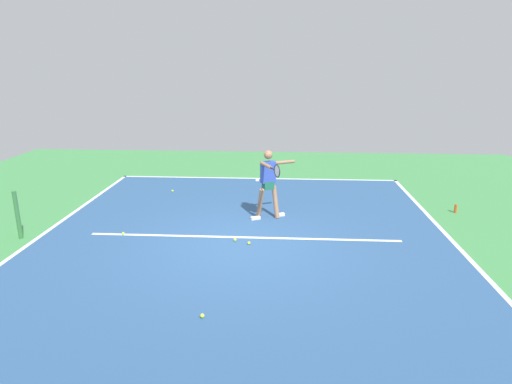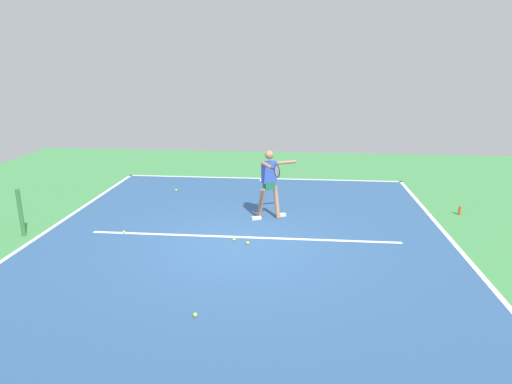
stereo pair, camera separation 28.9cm
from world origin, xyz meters
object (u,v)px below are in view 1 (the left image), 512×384
Objects in this scene: tennis_ball_centre_court at (235,240)px; tennis_ball_near_player at (123,234)px; tennis_ball_far_corner at (202,316)px; water_bottle at (456,209)px; tennis_ball_by_baseline at (249,243)px; tennis_ball_near_service_line at (173,191)px; net_post at (18,215)px; tennis_player at (269,180)px.

tennis_ball_near_player is at bearing -4.62° from tennis_ball_centre_court.
tennis_ball_far_corner and tennis_ball_centre_court have the same top height.
water_bottle is (-5.41, -2.23, 0.08)m from tennis_ball_centre_court.
tennis_ball_near_service_line is (2.57, -3.80, 0.00)m from tennis_ball_by_baseline.
tennis_ball_far_corner is 2.86m from tennis_ball_by_baseline.
tennis_ball_by_baseline is 0.30× the size of water_bottle.
tennis_ball_centre_court is (-2.52, 0.20, 0.00)m from tennis_ball_near_player.
tennis_ball_by_baseline is (-0.48, -2.82, 0.00)m from tennis_ball_far_corner.
tennis_ball_centre_court is at bearing -27.77° from tennis_ball_by_baseline.
tennis_ball_far_corner is (-4.50, 2.85, -0.50)m from net_post.
tennis_ball_by_baseline is (0.35, 1.68, -0.93)m from tennis_player.
tennis_ball_by_baseline is 5.63m from water_bottle.
tennis_ball_near_player is 2.53m from tennis_ball_centre_court.
tennis_ball_centre_court is 4.28m from tennis_ball_near_service_line.
tennis_player is 1.90m from tennis_ball_centre_court.
tennis_ball_centre_court and tennis_ball_near_service_line have the same top height.
tennis_ball_far_corner is (0.83, 4.49, -0.93)m from tennis_player.
tennis_ball_near_player is 3.44m from tennis_ball_near_service_line.
tennis_player reaches higher than tennis_ball_far_corner.
tennis_ball_near_service_line is (2.09, -6.62, 0.00)m from tennis_ball_far_corner.
tennis_ball_far_corner and tennis_ball_by_baseline have the same top height.
tennis_ball_by_baseline is at bearing 25.15° from water_bottle.
tennis_player reaches higher than tennis_ball_centre_court.
tennis_ball_near_player is (2.35, -3.18, 0.00)m from tennis_ball_far_corner.
water_bottle is at bearing -136.95° from tennis_ball_far_corner.
tennis_player is (-5.33, -1.64, 0.43)m from net_post.
tennis_player reaches higher than tennis_ball_near_player.
tennis_ball_by_baseline and tennis_ball_near_service_line have the same top height.
tennis_player reaches higher than tennis_ball_by_baseline.
tennis_ball_near_player is 1.00× the size of tennis_ball_by_baseline.
net_post reaches higher than tennis_ball_near_player.
tennis_ball_centre_court is 0.30× the size of water_bottle.
water_bottle is (-5.10, -2.39, 0.08)m from tennis_ball_by_baseline.
tennis_ball_centre_court is at bearing -93.24° from tennis_ball_far_corner.
tennis_ball_near_player is 1.00× the size of tennis_ball_near_service_line.
tennis_player is at bearing 8.59° from water_bottle.
water_bottle is (-10.07, -2.36, -0.43)m from net_post.
tennis_ball_near_player is at bearing -171.20° from net_post.
water_bottle reaches higher than tennis_ball_centre_court.
tennis_ball_far_corner is 6.94m from tennis_ball_near_service_line.
tennis_ball_by_baseline is (-4.98, 0.03, -0.50)m from net_post.
tennis_ball_by_baseline is 1.00× the size of tennis_ball_near_service_line.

